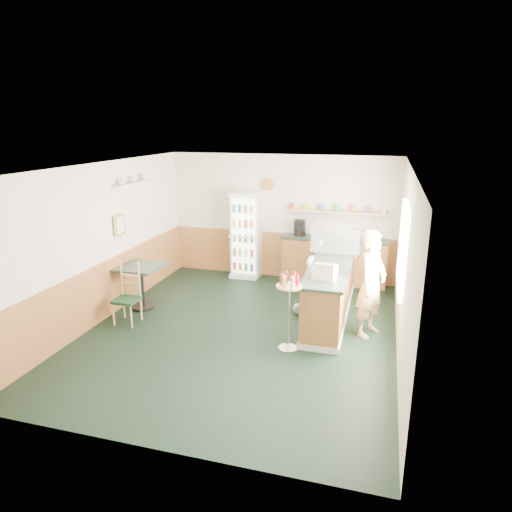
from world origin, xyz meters
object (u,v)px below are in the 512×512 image
(cash_register, at_px, (325,272))
(condiment_stand, at_px, (289,302))
(drinks_fridge, at_px, (246,235))
(cafe_chair, at_px, (129,291))
(display_case, at_px, (336,240))
(shopkeeper, at_px, (371,284))
(cafe_table, at_px, (141,278))

(cash_register, relative_size, condiment_stand, 0.29)
(drinks_fridge, xyz_separation_m, cafe_chair, (-1.23, -2.89, -0.40))
(cash_register, bearing_deg, display_case, 95.58)
(drinks_fridge, height_order, shopkeeper, drinks_fridge)
(drinks_fridge, xyz_separation_m, condiment_stand, (1.63, -3.15, -0.18))
(drinks_fridge, bearing_deg, cash_register, -51.47)
(condiment_stand, relative_size, cafe_chair, 1.13)
(cash_register, distance_m, condiment_stand, 0.78)
(condiment_stand, xyz_separation_m, cafe_chair, (-2.86, 0.26, -0.22))
(shopkeeper, height_order, cafe_chair, shopkeeper)
(cash_register, relative_size, cafe_table, 0.43)
(cash_register, bearing_deg, cafe_chair, -169.76)
(drinks_fridge, bearing_deg, cafe_table, -119.61)
(condiment_stand, relative_size, cafe_table, 1.45)
(display_case, distance_m, shopkeeper, 1.39)
(cafe_table, relative_size, cafe_chair, 0.78)
(drinks_fridge, distance_m, condiment_stand, 3.56)
(display_case, distance_m, cafe_table, 3.66)
(cafe_table, xyz_separation_m, cafe_chair, (0.09, -0.58, -0.03))
(display_case, xyz_separation_m, cafe_chair, (-3.31, -1.74, -0.71))
(drinks_fridge, xyz_separation_m, shopkeeper, (2.79, -2.28, -0.08))
(cafe_table, bearing_deg, condiment_stand, -16.01)
(display_case, xyz_separation_m, cash_register, (0.00, -1.47, -0.16))
(display_case, bearing_deg, shopkeeper, -58.22)
(shopkeeper, distance_m, cafe_chair, 4.07)
(shopkeeper, height_order, condiment_stand, shopkeeper)
(shopkeeper, xyz_separation_m, cafe_table, (-4.10, -0.03, -0.29))
(cafe_chair, bearing_deg, cafe_table, 97.70)
(drinks_fridge, distance_m, cash_register, 3.35)
(cafe_chair, bearing_deg, condiment_stand, -5.89)
(cash_register, height_order, cafe_table, cash_register)
(drinks_fridge, height_order, cash_register, drinks_fridge)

